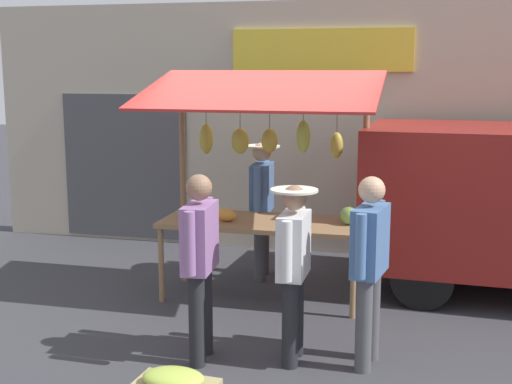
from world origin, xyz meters
name	(u,v)px	position (x,y,z in m)	size (l,w,h in m)	color
ground_plane	(263,298)	(0.00, 0.00, 0.00)	(40.00, 40.00, 0.00)	#38383D
street_backdrop	(297,128)	(0.05, -2.20, 1.70)	(9.00, 0.30, 3.40)	#B2A893
market_stall	(264,161)	(-0.01, -0.03, 1.54)	(2.50, 1.46, 2.50)	olive
vendor_with_sunhat	(262,199)	(0.19, -0.75, 0.98)	(0.43, 0.70, 1.65)	#4C4C51
shopper_in_grey_tee	(294,260)	(-0.65, 1.57, 0.91)	(0.40, 0.68, 1.56)	#232328
shopper_with_ponytail	(370,258)	(-1.28, 1.50, 0.95)	(0.30, 0.69, 1.65)	#4C4C51
shopper_in_striped_shirt	(200,254)	(0.14, 1.74, 0.95)	(0.25, 0.70, 1.65)	#232328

